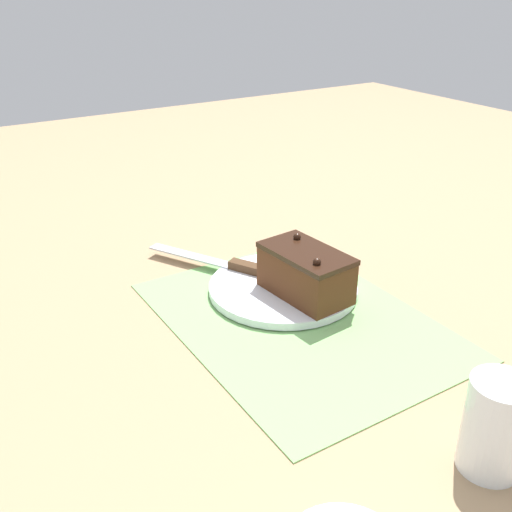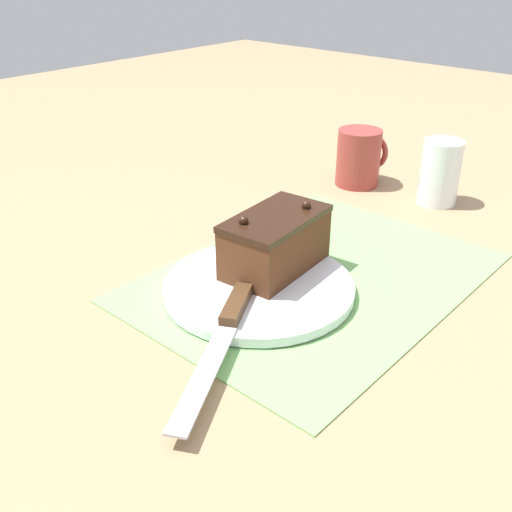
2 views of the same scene
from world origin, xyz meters
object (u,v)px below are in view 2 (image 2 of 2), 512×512
object	(u,v)px
chocolate_cake	(275,242)
coffee_mug	(359,157)
drinking_glass	(438,172)
cake_plate	(259,287)
serving_knife	(227,326)

from	to	relation	value
chocolate_cake	coffee_mug	xyz separation A→B (m)	(0.36, 0.11, -0.00)
coffee_mug	drinking_glass	bearing A→B (deg)	-84.73
cake_plate	drinking_glass	xyz separation A→B (m)	(0.42, -0.02, 0.04)
chocolate_cake	serving_knife	distance (m)	0.15
cake_plate	drinking_glass	size ratio (longest dim) A/B	2.22
cake_plate	serving_knife	xyz separation A→B (m)	(-0.10, -0.04, 0.01)
serving_knife	coffee_mug	size ratio (longest dim) A/B	2.25
serving_knife	drinking_glass	distance (m)	0.52
cake_plate	serving_knife	world-z (taller)	serving_knife
chocolate_cake	coffee_mug	world-z (taller)	same
chocolate_cake	drinking_glass	world-z (taller)	drinking_glass
serving_knife	drinking_glass	world-z (taller)	drinking_glass
cake_plate	chocolate_cake	xyz separation A→B (m)	(0.04, 0.01, 0.04)
cake_plate	coffee_mug	distance (m)	0.42
chocolate_cake	serving_knife	world-z (taller)	chocolate_cake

